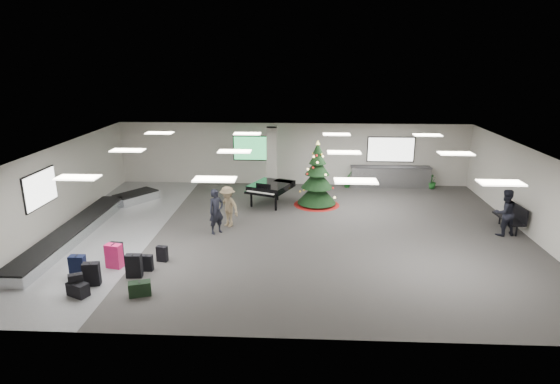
{
  "coord_description": "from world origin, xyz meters",
  "views": [
    {
      "loc": [
        0.49,
        -16.77,
        6.56
      ],
      "look_at": [
        -0.38,
        1.0,
        1.31
      ],
      "focal_mm": 30.0,
      "sensor_mm": 36.0,
      "label": 1
    }
  ],
  "objects_px": {
    "service_counter": "(390,177)",
    "traveler_a": "(216,211)",
    "traveler_b": "(228,206)",
    "grand_piano": "(270,187)",
    "pink_suitcase": "(114,256)",
    "christmas_tree": "(317,183)",
    "baggage_carousel": "(87,224)",
    "bench": "(512,216)",
    "potted_plant_left": "(348,179)",
    "potted_plant_right": "(432,181)",
    "traveler_bench": "(505,213)"
  },
  "relations": [
    {
      "from": "traveler_a",
      "to": "bench",
      "type": "bearing_deg",
      "value": -38.18
    },
    {
      "from": "grand_piano",
      "to": "potted_plant_right",
      "type": "xyz_separation_m",
      "value": [
        8.02,
        3.02,
        -0.43
      ]
    },
    {
      "from": "baggage_carousel",
      "to": "bench",
      "type": "xyz_separation_m",
      "value": [
        16.45,
        0.75,
        0.37
      ]
    },
    {
      "from": "bench",
      "to": "traveler_b",
      "type": "bearing_deg",
      "value": 176.47
    },
    {
      "from": "grand_piano",
      "to": "traveler_b",
      "type": "bearing_deg",
      "value": -94.46
    },
    {
      "from": "bench",
      "to": "traveler_a",
      "type": "height_order",
      "value": "traveler_a"
    },
    {
      "from": "service_counter",
      "to": "potted_plant_right",
      "type": "xyz_separation_m",
      "value": [
        2.07,
        -0.22,
        -0.16
      ]
    },
    {
      "from": "pink_suitcase",
      "to": "traveler_bench",
      "type": "distance_m",
      "value": 13.97
    },
    {
      "from": "baggage_carousel",
      "to": "christmas_tree",
      "type": "relative_size",
      "value": 3.27
    },
    {
      "from": "traveler_bench",
      "to": "traveler_b",
      "type": "bearing_deg",
      "value": -16.67
    },
    {
      "from": "christmas_tree",
      "to": "traveler_a",
      "type": "relative_size",
      "value": 1.71
    },
    {
      "from": "baggage_carousel",
      "to": "traveler_bench",
      "type": "distance_m",
      "value": 15.92
    },
    {
      "from": "service_counter",
      "to": "pink_suitcase",
      "type": "distance_m",
      "value": 14.48
    },
    {
      "from": "grand_piano",
      "to": "traveler_a",
      "type": "height_order",
      "value": "traveler_a"
    },
    {
      "from": "grand_piano",
      "to": "traveler_b",
      "type": "xyz_separation_m",
      "value": [
        -1.47,
        -2.86,
        0.0
      ]
    },
    {
      "from": "traveler_bench",
      "to": "christmas_tree",
      "type": "bearing_deg",
      "value": -40.21
    },
    {
      "from": "traveler_a",
      "to": "pink_suitcase",
      "type": "bearing_deg",
      "value": -173.22
    },
    {
      "from": "grand_piano",
      "to": "potted_plant_right",
      "type": "bearing_deg",
      "value": 43.36
    },
    {
      "from": "bench",
      "to": "potted_plant_right",
      "type": "bearing_deg",
      "value": 100.87
    },
    {
      "from": "traveler_bench",
      "to": "grand_piano",
      "type": "bearing_deg",
      "value": -34.34
    },
    {
      "from": "potted_plant_left",
      "to": "pink_suitcase",
      "type": "bearing_deg",
      "value": -130.05
    },
    {
      "from": "christmas_tree",
      "to": "grand_piano",
      "type": "bearing_deg",
      "value": -178.33
    },
    {
      "from": "christmas_tree",
      "to": "traveler_bench",
      "type": "height_order",
      "value": "christmas_tree"
    },
    {
      "from": "pink_suitcase",
      "to": "traveler_b",
      "type": "height_order",
      "value": "traveler_b"
    },
    {
      "from": "pink_suitcase",
      "to": "traveler_b",
      "type": "bearing_deg",
      "value": 64.96
    },
    {
      "from": "baggage_carousel",
      "to": "grand_piano",
      "type": "bearing_deg",
      "value": 26.92
    },
    {
      "from": "service_counter",
      "to": "bench",
      "type": "height_order",
      "value": "service_counter"
    },
    {
      "from": "traveler_a",
      "to": "traveler_bench",
      "type": "distance_m",
      "value": 10.8
    },
    {
      "from": "bench",
      "to": "potted_plant_right",
      "type": "relative_size",
      "value": 2.17
    },
    {
      "from": "baggage_carousel",
      "to": "grand_piano",
      "type": "xyz_separation_m",
      "value": [
        6.89,
        3.5,
        0.6
      ]
    },
    {
      "from": "traveler_b",
      "to": "christmas_tree",
      "type": "bearing_deg",
      "value": 73.42
    },
    {
      "from": "potted_plant_left",
      "to": "grand_piano",
      "type": "bearing_deg",
      "value": -140.82
    },
    {
      "from": "potted_plant_left",
      "to": "christmas_tree",
      "type": "bearing_deg",
      "value": -118.91
    },
    {
      "from": "baggage_carousel",
      "to": "potted_plant_right",
      "type": "xyz_separation_m",
      "value": [
        14.91,
        6.52,
        0.17
      ]
    },
    {
      "from": "christmas_tree",
      "to": "traveler_a",
      "type": "height_order",
      "value": "christmas_tree"
    },
    {
      "from": "grand_piano",
      "to": "traveler_a",
      "type": "xyz_separation_m",
      "value": [
        -1.78,
        -3.61,
        0.05
      ]
    },
    {
      "from": "pink_suitcase",
      "to": "christmas_tree",
      "type": "distance_m",
      "value": 9.54
    },
    {
      "from": "christmas_tree",
      "to": "grand_piano",
      "type": "xyz_separation_m",
      "value": [
        -2.11,
        -0.06,
        -0.2
      ]
    },
    {
      "from": "pink_suitcase",
      "to": "traveler_a",
      "type": "xyz_separation_m",
      "value": [
        2.73,
        3.17,
        0.47
      ]
    },
    {
      "from": "christmas_tree",
      "to": "traveler_b",
      "type": "bearing_deg",
      "value": -140.84
    },
    {
      "from": "traveler_b",
      "to": "grand_piano",
      "type": "bearing_deg",
      "value": 97.07
    },
    {
      "from": "christmas_tree",
      "to": "traveler_a",
      "type": "xyz_separation_m",
      "value": [
        -3.9,
        -3.67,
        -0.15
      ]
    },
    {
      "from": "christmas_tree",
      "to": "potted_plant_right",
      "type": "bearing_deg",
      "value": 26.6
    },
    {
      "from": "service_counter",
      "to": "traveler_a",
      "type": "bearing_deg",
      "value": -138.48
    },
    {
      "from": "grand_piano",
      "to": "potted_plant_right",
      "type": "relative_size",
      "value": 3.15
    },
    {
      "from": "pink_suitcase",
      "to": "baggage_carousel",
      "type": "bearing_deg",
      "value": 138.68
    },
    {
      "from": "pink_suitcase",
      "to": "service_counter",
      "type": "bearing_deg",
      "value": 56.49
    },
    {
      "from": "bench",
      "to": "traveler_b",
      "type": "relative_size",
      "value": 1.03
    },
    {
      "from": "service_counter",
      "to": "traveler_a",
      "type": "distance_m",
      "value": 10.33
    },
    {
      "from": "grand_piano",
      "to": "bench",
      "type": "height_order",
      "value": "grand_piano"
    }
  ]
}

